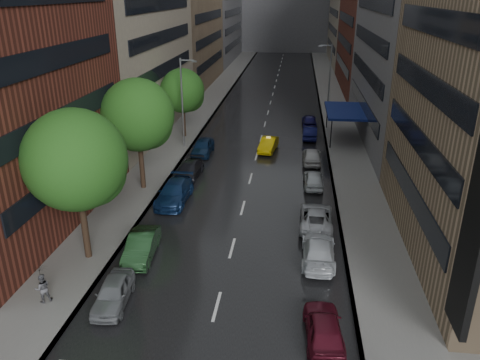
% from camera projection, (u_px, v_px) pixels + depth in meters
% --- Properties ---
extents(road, '(14.00, 140.00, 0.01)m').
position_uv_depth(road, '(270.00, 106.00, 66.71)').
color(road, black).
rests_on(road, ground).
extents(sidewalk_left, '(4.00, 140.00, 0.15)m').
position_uv_depth(sidewalk_left, '(208.00, 103.00, 67.68)').
color(sidewalk_left, gray).
rests_on(sidewalk_left, ground).
extents(sidewalk_right, '(4.00, 140.00, 0.15)m').
position_uv_depth(sidewalk_right, '(334.00, 107.00, 65.69)').
color(sidewalk_right, gray).
rests_on(sidewalk_right, ground).
extents(tree_near, '(5.89, 5.89, 9.38)m').
position_uv_depth(tree_near, '(75.00, 160.00, 26.39)').
color(tree_near, '#382619').
rests_on(tree_near, ground).
extents(tree_mid, '(5.74, 5.74, 9.15)m').
position_uv_depth(tree_mid, '(138.00, 115.00, 36.50)').
color(tree_mid, '#382619').
rests_on(tree_mid, ground).
extents(tree_far, '(4.78, 4.78, 7.62)m').
position_uv_depth(tree_far, '(182.00, 91.00, 50.53)').
color(tree_far, '#382619').
rests_on(tree_far, ground).
extents(taxi, '(2.01, 4.33, 1.37)m').
position_uv_depth(taxi, '(268.00, 144.00, 47.74)').
color(taxi, yellow).
rests_on(taxi, ground).
extents(parked_cars_left, '(2.27, 28.67, 1.56)m').
position_uv_depth(parked_cars_left, '(175.00, 192.00, 36.48)').
color(parked_cars_left, slate).
rests_on(parked_cars_left, ground).
extents(parked_cars_right, '(2.40, 42.16, 1.47)m').
position_uv_depth(parked_cars_right, '(314.00, 184.00, 38.01)').
color(parked_cars_right, '#53101F').
rests_on(parked_cars_right, ground).
extents(ped_black_umbrella, '(1.01, 0.98, 2.09)m').
position_uv_depth(ped_black_umbrella, '(41.00, 281.00, 24.12)').
color(ped_black_umbrella, '#57575D').
rests_on(ped_black_umbrella, sidewalk_left).
extents(street_lamp_left, '(1.74, 0.22, 9.00)m').
position_uv_depth(street_lamp_left, '(183.00, 101.00, 47.33)').
color(street_lamp_left, gray).
rests_on(street_lamp_left, sidewalk_left).
extents(street_lamp_right, '(1.74, 0.22, 9.00)m').
position_uv_depth(street_lamp_right, '(329.00, 78.00, 59.42)').
color(street_lamp_right, gray).
rests_on(street_lamp_right, sidewalk_right).
extents(awning, '(4.00, 8.00, 3.12)m').
position_uv_depth(awning, '(345.00, 111.00, 50.75)').
color(awning, navy).
rests_on(awning, sidewalk_right).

